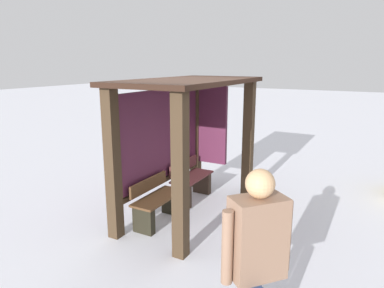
% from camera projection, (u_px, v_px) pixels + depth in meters
% --- Properties ---
extents(ground_plane, '(60.00, 60.00, 0.00)m').
position_uv_depth(ground_plane, '(190.00, 213.00, 6.08)').
color(ground_plane, white).
extents(bus_shelter, '(2.87, 1.48, 2.30)m').
position_uv_depth(bus_shelter, '(183.00, 123.00, 5.90)').
color(bus_shelter, '#3D2C1C').
rests_on(bus_shelter, ground).
extents(bench_left_inside, '(1.00, 0.41, 0.73)m').
position_uv_depth(bench_left_inside, '(157.00, 204.00, 5.66)').
color(bench_left_inside, '#533620').
rests_on(bench_left_inside, ground).
extents(bench_center_inside, '(1.00, 0.41, 0.75)m').
position_uv_depth(bench_center_inside, '(191.00, 183.00, 6.63)').
color(bench_center_inside, '#57292B').
rests_on(bench_center_inside, ground).
extents(person_walking, '(0.58, 0.48, 1.77)m').
position_uv_depth(person_walking, '(257.00, 255.00, 2.82)').
color(person_walking, '#916C55').
rests_on(person_walking, ground).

